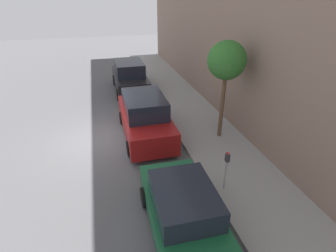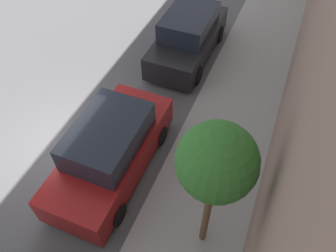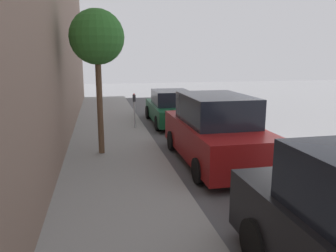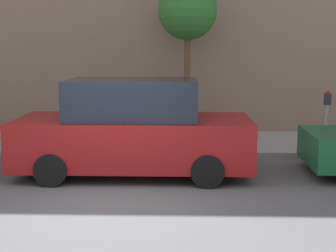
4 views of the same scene
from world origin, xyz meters
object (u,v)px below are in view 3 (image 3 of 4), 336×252
(street_tree, at_px, (97,38))
(parked_sedan_nearest, at_px, (171,108))
(parked_suv_second, at_px, (215,131))
(parking_meter_near, at_px, (134,107))

(street_tree, bearing_deg, parked_sedan_nearest, -124.44)
(parked_suv_second, height_order, parking_meter_near, parked_suv_second)
(parked_sedan_nearest, xyz_separation_m, parking_meter_near, (1.83, 1.30, 0.30))
(parked_sedan_nearest, relative_size, parked_suv_second, 0.95)
(parking_meter_near, distance_m, street_tree, 4.44)
(parked_sedan_nearest, distance_m, street_tree, 6.34)
(parked_suv_second, height_order, street_tree, street_tree)
(parked_sedan_nearest, bearing_deg, parked_suv_second, 90.16)
(parked_suv_second, relative_size, parking_meter_near, 3.36)
(parked_suv_second, bearing_deg, parking_meter_near, -67.78)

